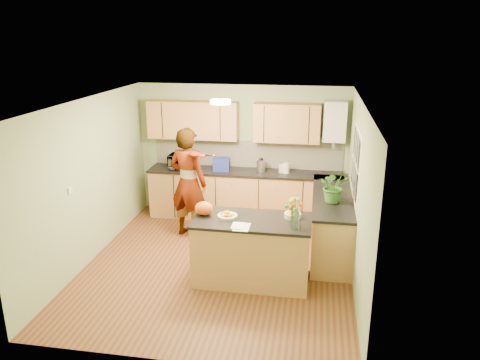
# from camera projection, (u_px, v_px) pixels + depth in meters

# --- Properties ---
(floor) EXTENTS (4.50, 4.50, 0.00)m
(floor) POSITION_uv_depth(u_px,v_px,m) (218.00, 265.00, 7.20)
(floor) COLOR #582C19
(floor) RESTS_ON ground
(ceiling) EXTENTS (4.00, 4.50, 0.02)m
(ceiling) POSITION_uv_depth(u_px,v_px,m) (216.00, 102.00, 6.44)
(ceiling) COLOR silver
(ceiling) RESTS_ON wall_back
(wall_back) EXTENTS (4.00, 0.02, 2.50)m
(wall_back) POSITION_uv_depth(u_px,v_px,m) (242.00, 151.00, 8.94)
(wall_back) COLOR #96AF7D
(wall_back) RESTS_ON floor
(wall_front) EXTENTS (4.00, 0.02, 2.50)m
(wall_front) POSITION_uv_depth(u_px,v_px,m) (170.00, 258.00, 4.71)
(wall_front) COLOR #96AF7D
(wall_front) RESTS_ON floor
(wall_left) EXTENTS (0.02, 4.50, 2.50)m
(wall_left) POSITION_uv_depth(u_px,v_px,m) (89.00, 181.00, 7.14)
(wall_left) COLOR #96AF7D
(wall_left) RESTS_ON floor
(wall_right) EXTENTS (0.02, 4.50, 2.50)m
(wall_right) POSITION_uv_depth(u_px,v_px,m) (358.00, 195.00, 6.51)
(wall_right) COLOR #96AF7D
(wall_right) RESTS_ON floor
(back_counter) EXTENTS (3.64, 0.62, 0.94)m
(back_counter) POSITION_uv_depth(u_px,v_px,m) (245.00, 195.00, 8.88)
(back_counter) COLOR #A97F43
(back_counter) RESTS_ON floor
(right_counter) EXTENTS (0.62, 2.24, 0.94)m
(right_counter) POSITION_uv_depth(u_px,v_px,m) (331.00, 222.00, 7.59)
(right_counter) COLOR #A97F43
(right_counter) RESTS_ON floor
(splashback) EXTENTS (3.60, 0.02, 0.52)m
(splashback) POSITION_uv_depth(u_px,v_px,m) (247.00, 154.00, 8.92)
(splashback) COLOR white
(splashback) RESTS_ON back_counter
(upper_cabinets) EXTENTS (3.20, 0.34, 0.70)m
(upper_cabinets) POSITION_uv_depth(u_px,v_px,m) (231.00, 121.00, 8.62)
(upper_cabinets) COLOR #A97F43
(upper_cabinets) RESTS_ON wall_back
(boiler) EXTENTS (0.40, 0.30, 0.86)m
(boiler) POSITION_uv_depth(u_px,v_px,m) (335.00, 122.00, 8.32)
(boiler) COLOR white
(boiler) RESTS_ON wall_back
(window_right) EXTENTS (0.01, 1.30, 1.05)m
(window_right) POSITION_uv_depth(u_px,v_px,m) (356.00, 163.00, 6.98)
(window_right) COLOR white
(window_right) RESTS_ON wall_right
(light_switch) EXTENTS (0.02, 0.09, 0.09)m
(light_switch) POSITION_uv_depth(u_px,v_px,m) (70.00, 190.00, 6.56)
(light_switch) COLOR white
(light_switch) RESTS_ON wall_left
(ceiling_lamp) EXTENTS (0.30, 0.30, 0.07)m
(ceiling_lamp) POSITION_uv_depth(u_px,v_px,m) (220.00, 102.00, 6.74)
(ceiling_lamp) COLOR #FFEABF
(ceiling_lamp) RESTS_ON ceiling
(peninsula_island) EXTENTS (1.64, 0.84, 0.94)m
(peninsula_island) POSITION_uv_depth(u_px,v_px,m) (252.00, 250.00, 6.63)
(peninsula_island) COLOR #A97F43
(peninsula_island) RESTS_ON floor
(fruit_dish) EXTENTS (0.28, 0.28, 0.10)m
(fruit_dish) POSITION_uv_depth(u_px,v_px,m) (227.00, 215.00, 6.53)
(fruit_dish) COLOR beige
(fruit_dish) RESTS_ON peninsula_island
(orange_bowl) EXTENTS (0.24, 0.24, 0.14)m
(orange_bowl) POSITION_uv_depth(u_px,v_px,m) (293.00, 214.00, 6.52)
(orange_bowl) COLOR beige
(orange_bowl) RESTS_ON peninsula_island
(flower_vase) EXTENTS (0.25, 0.25, 0.47)m
(flower_vase) POSITION_uv_depth(u_px,v_px,m) (296.00, 205.00, 6.13)
(flower_vase) COLOR silver
(flower_vase) RESTS_ON peninsula_island
(orange_bag) EXTENTS (0.29, 0.26, 0.20)m
(orange_bag) POSITION_uv_depth(u_px,v_px,m) (204.00, 208.00, 6.61)
(orange_bag) COLOR #FB5A14
(orange_bag) RESTS_ON peninsula_island
(papers) EXTENTS (0.21, 0.29, 0.01)m
(papers) POSITION_uv_depth(u_px,v_px,m) (242.00, 227.00, 6.22)
(papers) COLOR white
(papers) RESTS_ON peninsula_island
(violinist) EXTENTS (0.81, 0.66, 1.92)m
(violinist) POSITION_uv_depth(u_px,v_px,m) (188.00, 183.00, 7.97)
(violinist) COLOR #E1AF8A
(violinist) RESTS_ON floor
(violin) EXTENTS (0.65, 0.56, 0.16)m
(violin) POSITION_uv_depth(u_px,v_px,m) (195.00, 154.00, 7.56)
(violin) COLOR #4D0F04
(violin) RESTS_ON violinist
(microwave) EXTENTS (0.50, 0.35, 0.27)m
(microwave) POSITION_uv_depth(u_px,v_px,m) (182.00, 162.00, 8.85)
(microwave) COLOR white
(microwave) RESTS_ON back_counter
(blue_box) EXTENTS (0.32, 0.25, 0.24)m
(blue_box) POSITION_uv_depth(u_px,v_px,m) (222.00, 164.00, 8.73)
(blue_box) COLOR navy
(blue_box) RESTS_ON back_counter
(kettle) EXTENTS (0.16, 0.16, 0.31)m
(kettle) POSITION_uv_depth(u_px,v_px,m) (261.00, 165.00, 8.66)
(kettle) COLOR #B8B7BC
(kettle) RESTS_ON back_counter
(jar_cream) EXTENTS (0.13, 0.13, 0.16)m
(jar_cream) POSITION_uv_depth(u_px,v_px,m) (281.00, 168.00, 8.61)
(jar_cream) COLOR beige
(jar_cream) RESTS_ON back_counter
(jar_white) EXTENTS (0.15, 0.15, 0.19)m
(jar_white) POSITION_uv_depth(u_px,v_px,m) (286.00, 168.00, 8.58)
(jar_white) COLOR white
(jar_white) RESTS_ON back_counter
(potted_plant) EXTENTS (0.51, 0.45, 0.51)m
(potted_plant) POSITION_uv_depth(u_px,v_px,m) (335.00, 186.00, 7.08)
(potted_plant) COLOR #346B23
(potted_plant) RESTS_ON right_counter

